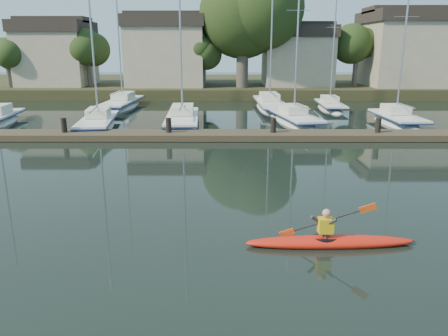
{
  "coord_description": "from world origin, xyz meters",
  "views": [
    {
      "loc": [
        0.22,
        -10.69,
        5.18
      ],
      "look_at": [
        0.2,
        3.47,
        1.2
      ],
      "focal_mm": 35.0,
      "sensor_mm": 36.0,
      "label": 1
    }
  ],
  "objects_px": {
    "sailboat_1": "(99,130)",
    "sailboat_4": "(396,126)",
    "sailboat_5": "(122,110)",
    "sailboat_2": "(183,127)",
    "sailboat_3": "(295,126)",
    "sailboat_7": "(330,111)",
    "kayak": "(329,239)",
    "dock": "(221,135)",
    "sailboat_6": "(270,111)"
  },
  "relations": [
    {
      "from": "sailboat_1",
      "to": "sailboat_4",
      "type": "relative_size",
      "value": 1.12
    },
    {
      "from": "sailboat_5",
      "to": "sailboat_2",
      "type": "bearing_deg",
      "value": -51.22
    },
    {
      "from": "sailboat_2",
      "to": "sailboat_3",
      "type": "xyz_separation_m",
      "value": [
        7.74,
        0.57,
        0.0
      ]
    },
    {
      "from": "sailboat_2",
      "to": "sailboat_5",
      "type": "xyz_separation_m",
      "value": [
        -6.03,
        8.44,
        -0.0
      ]
    },
    {
      "from": "sailboat_1",
      "to": "sailboat_4",
      "type": "distance_m",
      "value": 20.23
    },
    {
      "from": "sailboat_7",
      "to": "sailboat_3",
      "type": "bearing_deg",
      "value": -118.19
    },
    {
      "from": "kayak",
      "to": "sailboat_2",
      "type": "xyz_separation_m",
      "value": [
        -5.69,
        18.68,
        -0.37
      ]
    },
    {
      "from": "sailboat_3",
      "to": "sailboat_5",
      "type": "xyz_separation_m",
      "value": [
        -13.77,
        7.88,
        -0.0
      ]
    },
    {
      "from": "sailboat_2",
      "to": "kayak",
      "type": "bearing_deg",
      "value": -76.07
    },
    {
      "from": "sailboat_4",
      "to": "sailboat_1",
      "type": "bearing_deg",
      "value": -177.95
    },
    {
      "from": "sailboat_7",
      "to": "sailboat_4",
      "type": "bearing_deg",
      "value": -65.78
    },
    {
      "from": "kayak",
      "to": "sailboat_3",
      "type": "distance_m",
      "value": 19.36
    },
    {
      "from": "dock",
      "to": "sailboat_4",
      "type": "relative_size",
      "value": 2.78
    },
    {
      "from": "sailboat_1",
      "to": "sailboat_7",
      "type": "distance_m",
      "value": 19.25
    },
    {
      "from": "sailboat_1",
      "to": "sailboat_7",
      "type": "relative_size",
      "value": 1.19
    },
    {
      "from": "sailboat_3",
      "to": "sailboat_4",
      "type": "height_order",
      "value": "sailboat_3"
    },
    {
      "from": "sailboat_2",
      "to": "sailboat_4",
      "type": "distance_m",
      "value": 14.72
    },
    {
      "from": "kayak",
      "to": "sailboat_7",
      "type": "distance_m",
      "value": 26.9
    },
    {
      "from": "sailboat_2",
      "to": "sailboat_4",
      "type": "height_order",
      "value": "sailboat_2"
    },
    {
      "from": "kayak",
      "to": "sailboat_2",
      "type": "bearing_deg",
      "value": 105.24
    },
    {
      "from": "sailboat_3",
      "to": "sailboat_7",
      "type": "xyz_separation_m",
      "value": [
        4.06,
        6.95,
        0.02
      ]
    },
    {
      "from": "dock",
      "to": "sailboat_3",
      "type": "height_order",
      "value": "sailboat_3"
    },
    {
      "from": "sailboat_6",
      "to": "sailboat_7",
      "type": "xyz_separation_m",
      "value": [
        5.06,
        -0.37,
        0.02
      ]
    },
    {
      "from": "sailboat_3",
      "to": "sailboat_6",
      "type": "height_order",
      "value": "sailboat_6"
    },
    {
      "from": "sailboat_3",
      "to": "sailboat_5",
      "type": "distance_m",
      "value": 15.86
    },
    {
      "from": "sailboat_2",
      "to": "dock",
      "type": "bearing_deg",
      "value": -63.53
    },
    {
      "from": "sailboat_2",
      "to": "sailboat_7",
      "type": "height_order",
      "value": "sailboat_2"
    },
    {
      "from": "sailboat_1",
      "to": "dock",
      "type": "bearing_deg",
      "value": -31.82
    },
    {
      "from": "kayak",
      "to": "sailboat_5",
      "type": "distance_m",
      "value": 29.55
    },
    {
      "from": "sailboat_2",
      "to": "sailboat_7",
      "type": "relative_size",
      "value": 1.35
    },
    {
      "from": "dock",
      "to": "sailboat_5",
      "type": "bearing_deg",
      "value": 123.46
    },
    {
      "from": "kayak",
      "to": "sailboat_5",
      "type": "relative_size",
      "value": 0.3
    },
    {
      "from": "sailboat_3",
      "to": "sailboat_6",
      "type": "relative_size",
      "value": 0.77
    },
    {
      "from": "dock",
      "to": "sailboat_4",
      "type": "bearing_deg",
      "value": 22.76
    },
    {
      "from": "sailboat_4",
      "to": "kayak",
      "type": "bearing_deg",
      "value": -117.08
    },
    {
      "from": "sailboat_2",
      "to": "sailboat_5",
      "type": "distance_m",
      "value": 10.38
    },
    {
      "from": "sailboat_6",
      "to": "kayak",
      "type": "bearing_deg",
      "value": -93.93
    },
    {
      "from": "sailboat_2",
      "to": "sailboat_3",
      "type": "bearing_deg",
      "value": 1.2
    },
    {
      "from": "kayak",
      "to": "sailboat_7",
      "type": "xyz_separation_m",
      "value": [
        6.11,
        26.2,
        -0.35
      ]
    },
    {
      "from": "sailboat_2",
      "to": "sailboat_1",
      "type": "bearing_deg",
      "value": -172.92
    },
    {
      "from": "dock",
      "to": "sailboat_6",
      "type": "distance_m",
      "value": 13.25
    },
    {
      "from": "sailboat_2",
      "to": "sailboat_4",
      "type": "bearing_deg",
      "value": -1.65
    },
    {
      "from": "sailboat_2",
      "to": "sailboat_3",
      "type": "relative_size",
      "value": 1.21
    },
    {
      "from": "kayak",
      "to": "sailboat_4",
      "type": "xyz_separation_m",
      "value": [
        9.03,
        19.02,
        -0.38
      ]
    },
    {
      "from": "sailboat_6",
      "to": "dock",
      "type": "bearing_deg",
      "value": -109.6
    },
    {
      "from": "sailboat_2",
      "to": "sailboat_6",
      "type": "distance_m",
      "value": 10.38
    },
    {
      "from": "sailboat_2",
      "to": "sailboat_4",
      "type": "relative_size",
      "value": 1.27
    },
    {
      "from": "sailboat_1",
      "to": "sailboat_4",
      "type": "bearing_deg",
      "value": -3.42
    },
    {
      "from": "dock",
      "to": "sailboat_7",
      "type": "distance_m",
      "value": 15.27
    },
    {
      "from": "sailboat_7",
      "to": "sailboat_6",
      "type": "bearing_deg",
      "value": 177.93
    }
  ]
}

